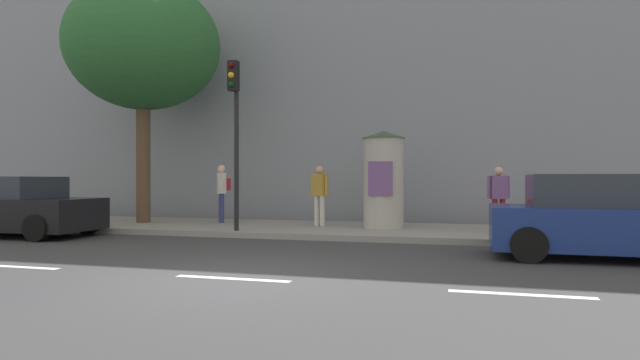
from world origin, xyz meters
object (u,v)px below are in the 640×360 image
(poster_column, at_px, (384,179))
(parked_car_red, at_px, (12,207))
(traffic_light, at_px, (235,117))
(street_tree, at_px, (143,46))
(parked_car_dark, at_px, (606,219))
(pedestrian_near_pole, at_px, (498,193))
(pedestrian_with_bag, at_px, (222,188))
(pedestrian_tallest, at_px, (320,190))

(poster_column, bearing_deg, parked_car_red, -160.45)
(traffic_light, relative_size, street_tree, 0.59)
(poster_column, bearing_deg, traffic_light, -151.67)
(poster_column, distance_m, parked_car_red, 9.69)
(parked_car_dark, bearing_deg, pedestrian_near_pole, 117.67)
(poster_column, height_order, pedestrian_with_bag, poster_column)
(pedestrian_with_bag, relative_size, pedestrian_tallest, 1.03)
(pedestrian_tallest, height_order, parked_car_red, pedestrian_tallest)
(traffic_light, distance_m, poster_column, 4.26)
(traffic_light, bearing_deg, pedestrian_near_pole, 14.01)
(pedestrian_with_bag, bearing_deg, pedestrian_near_pole, -4.61)
(traffic_light, bearing_deg, pedestrian_tallest, 51.36)
(pedestrian_tallest, xyz_separation_m, parked_car_red, (-7.26, -3.41, -0.41))
(street_tree, distance_m, parked_car_red, 5.94)
(pedestrian_with_bag, distance_m, parked_car_red, 5.52)
(pedestrian_near_pole, bearing_deg, poster_column, 174.46)
(pedestrian_tallest, bearing_deg, poster_column, -5.62)
(pedestrian_near_pole, xyz_separation_m, pedestrian_tallest, (-4.76, 0.46, 0.04))
(parked_car_red, xyz_separation_m, parked_car_dark, (13.74, -0.32, 0.01))
(parked_car_dark, bearing_deg, traffic_light, 168.42)
(street_tree, relative_size, parked_car_dark, 1.77)
(traffic_light, bearing_deg, street_tree, 155.81)
(street_tree, distance_m, pedestrian_near_pole, 11.11)
(pedestrian_with_bag, bearing_deg, poster_column, -4.06)
(poster_column, distance_m, pedestrian_tallest, 1.88)
(street_tree, distance_m, parked_car_dark, 13.26)
(street_tree, bearing_deg, pedestrian_tallest, 3.80)
(pedestrian_with_bag, distance_m, pedestrian_near_pole, 7.87)
(pedestrian_near_pole, relative_size, parked_car_red, 0.37)
(parked_car_dark, bearing_deg, parked_car_red, 178.68)
(parked_car_dark, bearing_deg, poster_column, 142.55)
(pedestrian_with_bag, relative_size, parked_car_red, 0.40)
(pedestrian_with_bag, relative_size, pedestrian_near_pole, 1.07)
(parked_car_dark, bearing_deg, street_tree, 164.22)
(pedestrian_with_bag, height_order, pedestrian_tallest, pedestrian_with_bag)
(pedestrian_with_bag, relative_size, parked_car_dark, 0.42)
(pedestrian_tallest, bearing_deg, traffic_light, -128.64)
(street_tree, relative_size, parked_car_red, 1.68)
(poster_column, xyz_separation_m, pedestrian_tallest, (-1.84, 0.18, -0.33))
(poster_column, xyz_separation_m, pedestrian_with_bag, (-4.93, 0.35, -0.29))
(pedestrian_with_bag, bearing_deg, parked_car_red, -139.37)
(traffic_light, bearing_deg, parked_car_red, -166.48)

